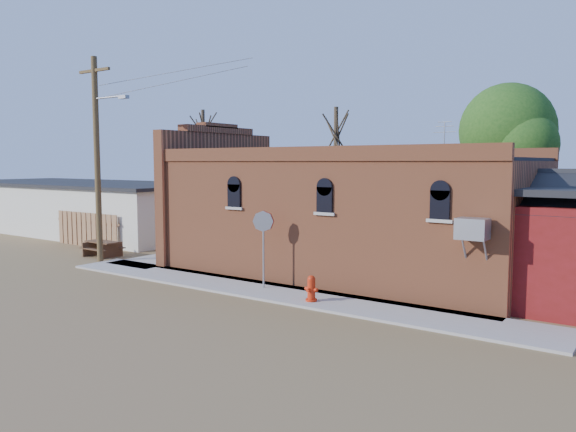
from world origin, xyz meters
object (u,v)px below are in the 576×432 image
Objects in this scene: fire_hydrant at (311,288)px; trash_barrel at (219,246)px; utility_pole at (98,155)px; picnic_table at (103,246)px; stop_sign at (263,229)px; brick_bar at (341,215)px.

trash_barrel is (-8.74, 5.36, -0.04)m from fire_hydrant.
picnic_table is (-1.36, 1.10, -4.30)m from utility_pole.
fire_hydrant reaches higher than trash_barrel.
stop_sign is (-2.42, 0.68, 1.67)m from fire_hydrant.
brick_bar reaches higher than trash_barrel.
brick_bar is 1.82× the size of utility_pole.
picnic_table is (-10.52, 1.16, -1.68)m from stop_sign.
brick_bar is 22.58× the size of trash_barrel.
picnic_table is (-4.20, -3.52, 0.03)m from trash_barrel.
trash_barrel is at bearing 158.91° from fire_hydrant.
stop_sign is at bearing -0.37° from utility_pole.
stop_sign is at bearing -98.14° from brick_bar.
utility_pole is 12.39× the size of trash_barrel.
trash_barrel is 0.41× the size of picnic_table.
utility_pole is (-9.79, -4.29, 2.43)m from brick_bar.
trash_barrel is (-6.32, 4.68, -1.71)m from stop_sign.
brick_bar is 4.40m from stop_sign.
picnic_table is (-12.94, 1.83, -0.01)m from fire_hydrant.
fire_hydrant is at bearing -3.64° from utility_pole.
brick_bar reaches higher than picnic_table.
trash_barrel is 5.48m from picnic_table.
fire_hydrant is (1.79, -5.03, -1.85)m from brick_bar.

